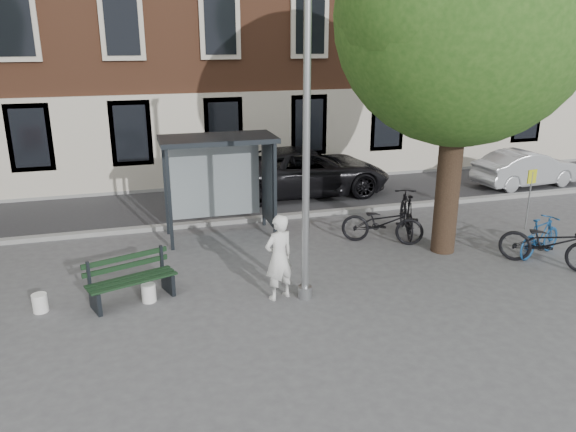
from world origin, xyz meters
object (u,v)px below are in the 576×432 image
Objects in this scene: bike_d at (407,213)px; car_dark at (306,171)px; bike_b at (540,237)px; bike_c at (549,243)px; bench at (131,281)px; bus_shelter at (233,163)px; notice_sign at (530,188)px; bike_a at (382,223)px; car_silver at (527,168)px; lamppost at (306,161)px; painter at (279,257)px.

car_dark is at bearing -55.83° from bike_d.
bike_c is (-0.25, -0.58, 0.08)m from bike_b.
bike_d reaches higher than bench.
bus_shelter is 1.48× the size of bike_d.
car_dark is (3.02, 3.26, -1.16)m from bus_shelter.
bike_d is at bearing 164.15° from notice_sign.
bike_d reaches higher than bike_a.
notice_sign reaches higher than car_silver.
bike_b is 7.70m from car_dark.
bench is at bearing -129.59° from bus_shelter.
bike_a is (2.81, 2.41, -2.25)m from lamppost.
bench is at bearing 132.42° from bike_a.
bus_shelter is at bearing 31.30° from bench.
notice_sign reaches higher than bike_d.
bus_shelter is 7.86m from notice_sign.
car_silver is (7.62, -1.19, -0.14)m from car_dark.
lamppost reaches higher than bus_shelter.
bike_c is 1.30× the size of notice_sign.
bike_a is at bearing -4.65° from bench.
lamppost is 1.11× the size of car_dark.
bench is 7.29m from bike_d.
bike_a is (3.42, -1.69, -1.38)m from bus_shelter.
car_dark is 3.33× the size of notice_sign.
bus_shelter is 0.52× the size of car_dark.
painter reaches higher than notice_sign.
lamppost reaches higher than car_silver.
notice_sign is (7.50, 2.16, 0.27)m from painter.
car_dark is (5.72, 6.53, 0.36)m from bench.
car_silver reaches higher than bike_b.
painter is 4.04m from bike_a.
lamppost is 6.17m from bike_c.
lamppost is 3.01× the size of bike_a.
bike_d is 0.51× the size of car_silver.
bike_a is 8.14m from car_silver.
bus_shelter is (-0.61, 4.11, -0.87)m from lamppost.
bike_d reaches higher than bike_c.
notice_sign is at bearing -170.98° from bike_d.
bike_b is (6.61, -3.54, -1.43)m from bus_shelter.
bench is 14.37m from car_silver.
bench is 0.89× the size of bike_a.
painter reaches higher than car_silver.
bike_d is 7.16m from car_silver.
car_silver is at bearing 11.01° from bus_shelter.
car_dark is at bearing 76.34° from car_silver.
lamppost is at bearing 55.68° from bike_d.
painter is 7.80m from car_dark.
painter is 2.94m from bench.
bike_c reaches higher than bike_b.
lamppost is 1.62× the size of car_silver.
bus_shelter is 1.33× the size of bike_c.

